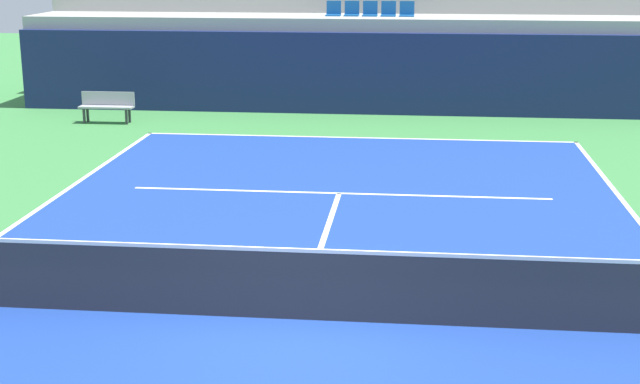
# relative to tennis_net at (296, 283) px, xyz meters

# --- Properties ---
(ground_plane) EXTENTS (80.00, 80.00, 0.00)m
(ground_plane) POSITION_rel_tennis_net_xyz_m (0.00, 0.00, -0.51)
(ground_plane) COLOR #387A3D
(court_surface) EXTENTS (11.00, 24.00, 0.01)m
(court_surface) POSITION_rel_tennis_net_xyz_m (0.00, 0.00, -0.50)
(court_surface) COLOR navy
(court_surface) RESTS_ON ground_plane
(baseline_far) EXTENTS (11.00, 0.10, 0.00)m
(baseline_far) POSITION_rel_tennis_net_xyz_m (0.00, 11.95, -0.50)
(baseline_far) COLOR white
(baseline_far) RESTS_ON court_surface
(service_line_far) EXTENTS (8.26, 0.10, 0.00)m
(service_line_far) POSITION_rel_tennis_net_xyz_m (0.00, 6.40, -0.50)
(service_line_far) COLOR white
(service_line_far) RESTS_ON court_surface
(centre_service_line) EXTENTS (0.10, 6.40, 0.00)m
(centre_service_line) POSITION_rel_tennis_net_xyz_m (0.00, 3.20, -0.50)
(centre_service_line) COLOR white
(centre_service_line) RESTS_ON court_surface
(back_wall) EXTENTS (20.66, 0.30, 2.35)m
(back_wall) POSITION_rel_tennis_net_xyz_m (0.00, 15.55, 0.67)
(back_wall) COLOR navy
(back_wall) RESTS_ON ground_plane
(stands_tier_lower) EXTENTS (20.66, 2.40, 2.73)m
(stands_tier_lower) POSITION_rel_tennis_net_xyz_m (0.00, 16.90, 0.85)
(stands_tier_lower) COLOR #9E9E99
(stands_tier_lower) RESTS_ON ground_plane
(stands_tier_upper) EXTENTS (20.66, 2.40, 3.64)m
(stands_tier_upper) POSITION_rel_tennis_net_xyz_m (0.00, 19.30, 1.31)
(stands_tier_upper) COLOR #9E9E99
(stands_tier_upper) RESTS_ON ground_plane
(seating_row_lower) EXTENTS (2.65, 0.44, 0.44)m
(seating_row_lower) POSITION_rel_tennis_net_xyz_m (0.00, 17.00, 2.34)
(seating_row_lower) COLOR #145193
(seating_row_lower) RESTS_ON stands_tier_lower
(tennis_net) EXTENTS (11.08, 0.08, 1.07)m
(tennis_net) POSITION_rel_tennis_net_xyz_m (0.00, 0.00, 0.00)
(tennis_net) COLOR black
(tennis_net) RESTS_ON court_surface
(player_bench) EXTENTS (1.50, 0.40, 0.85)m
(player_bench) POSITION_rel_tennis_net_xyz_m (-7.06, 13.38, -0.00)
(player_bench) COLOR #99999E
(player_bench) RESTS_ON ground_plane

